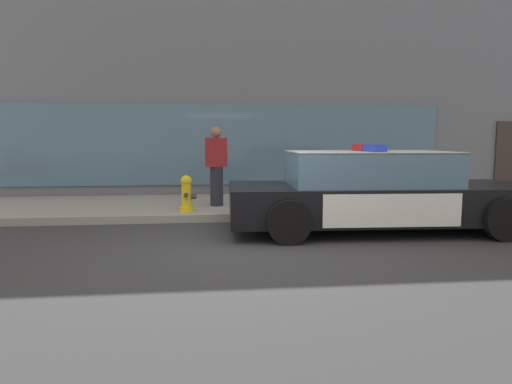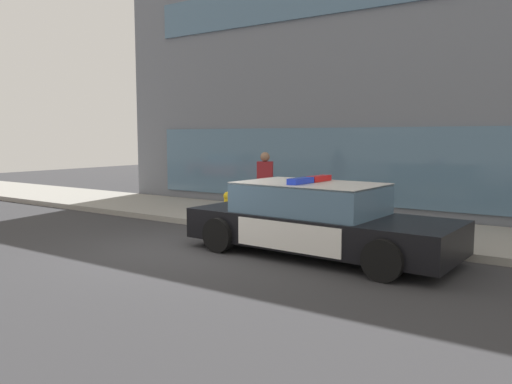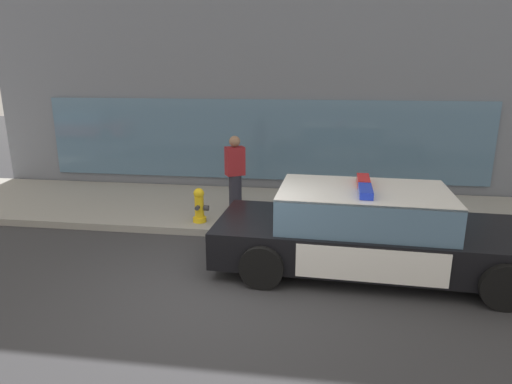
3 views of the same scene
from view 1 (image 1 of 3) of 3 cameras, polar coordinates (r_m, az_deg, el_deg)
ground at (r=6.51m, az=-2.04°, el=-7.33°), size 48.00×48.00×0.00m
sidewalk at (r=10.32m, az=-3.67°, el=-1.74°), size 48.00×3.38×0.15m
storefront_building at (r=18.14m, az=2.76°, el=15.12°), size 19.39×11.65×8.53m
police_cruiser at (r=8.03m, az=14.86°, el=0.04°), size 5.21×2.29×1.49m
fire_hydrant at (r=9.03m, az=-8.80°, el=-0.26°), size 0.34×0.39×0.73m
pedestrian_on_sidewalk at (r=9.74m, az=-5.05°, el=3.30°), size 0.48×0.42×1.71m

